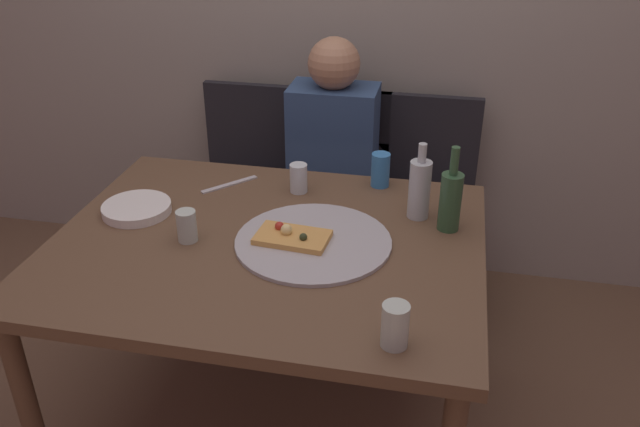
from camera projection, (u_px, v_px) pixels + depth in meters
ground_plane at (274, 419)px, 2.37m from camera, size 8.00×8.00×0.00m
dining_table at (267, 262)px, 2.05m from camera, size 1.32×1.05×0.75m
pizza_tray at (313, 242)px, 1.99m from camera, size 0.48×0.48×0.01m
pizza_slice_last at (292, 236)px, 1.99m from camera, size 0.23×0.15×0.05m
wine_bottle at (420, 188)px, 2.10m from camera, size 0.07×0.07×0.26m
beer_bottle at (451, 200)px, 2.03m from camera, size 0.07×0.07×0.28m
tumbler_near at (395, 325)px, 1.55m from camera, size 0.07×0.07×0.11m
tumbler_far at (299, 178)px, 2.28m from camera, size 0.06×0.06×0.10m
wine_glass at (187, 226)px, 1.99m from camera, size 0.06×0.06×0.10m
soda_can at (380, 170)px, 2.32m from camera, size 0.07×0.07×0.12m
plate_stack at (137, 208)px, 2.16m from camera, size 0.23×0.23×0.03m
table_knife at (230, 184)px, 2.35m from camera, size 0.16×0.18×0.01m
chair_left at (248, 175)px, 2.98m from camera, size 0.44×0.44×0.90m
chair_middle at (335, 183)px, 2.91m from camera, size 0.44×0.44×0.90m
chair_right at (423, 191)px, 2.84m from camera, size 0.44×0.44×0.90m
guest_in_sweater at (329, 170)px, 2.72m from camera, size 0.36×0.56×1.17m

